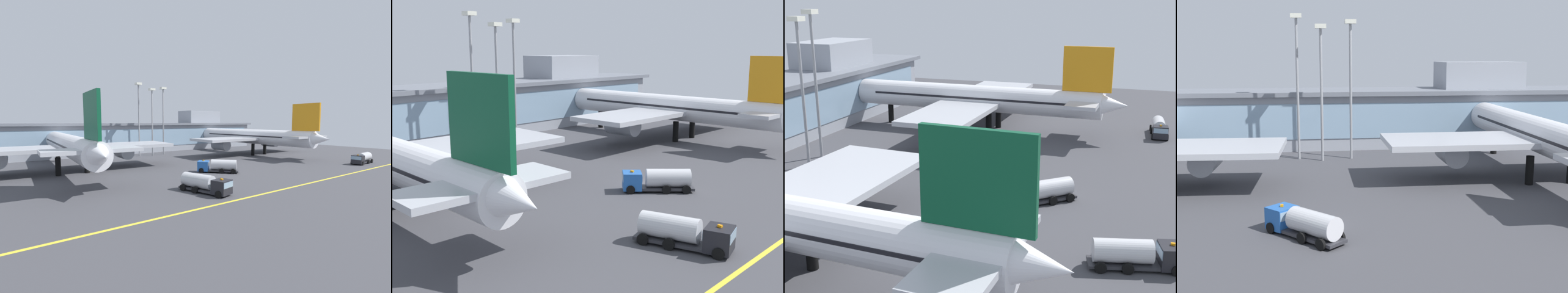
{
  "view_description": "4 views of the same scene",
  "coord_description": "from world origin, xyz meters",
  "views": [
    {
      "loc": [
        -41.84,
        -49.94,
        11.24
      ],
      "look_at": [
        -0.99,
        5.24,
        5.18
      ],
      "focal_mm": 25.52,
      "sensor_mm": 36.0,
      "label": 1
    },
    {
      "loc": [
        -52.52,
        -38.63,
        18.15
      ],
      "look_at": [
        0.13,
        9.84,
        3.77
      ],
      "focal_mm": 45.76,
      "sensor_mm": 36.0,
      "label": 2
    },
    {
      "loc": [
        -62.91,
        -16.74,
        25.0
      ],
      "look_at": [
        4.7,
        6.56,
        4.77
      ],
      "focal_mm": 48.96,
      "sensor_mm": 36.0,
      "label": 3
    },
    {
      "loc": [
        -1.09,
        -51.43,
        17.46
      ],
      "look_at": [
        7.58,
        14.19,
        5.6
      ],
      "focal_mm": 47.26,
      "sensor_mm": 36.0,
      "label": 4
    }
  ],
  "objects": [
    {
      "name": "ground_plane",
      "position": [
        0.0,
        0.0,
        0.0
      ],
      "size": [
        180.0,
        180.0,
        0.0
      ],
      "primitive_type": "plane",
      "color": "#424247"
    },
    {
      "name": "service_truck_far",
      "position": [
        -14.74,
        -16.15,
        1.51
      ],
      "size": [
        4.87,
        9.36,
        2.9
      ],
      "rotation": [
        0.0,
        0.0,
        4.97
      ],
      "color": "black",
      "rests_on": "ground"
    },
    {
      "name": "fuel_tanker_truck",
      "position": [
        -1.58,
        -3.41,
        1.51
      ],
      "size": [
        7.91,
        8.3,
        2.9
      ],
      "rotation": [
        0.0,
        0.0,
        2.31
      ],
      "color": "black",
      "rests_on": "ground"
    },
    {
      "name": "terminal_building",
      "position": [
        2.03,
        47.58,
        5.95
      ],
      "size": [
        115.64,
        14.0,
        16.04
      ],
      "color": "#9399A3",
      "rests_on": "ground"
    },
    {
      "name": "apron_light_mast_west",
      "position": [
        6.58,
        34.27,
        15.18
      ],
      "size": [
        1.8,
        1.8,
        23.12
      ],
      "color": "gray",
      "rests_on": "ground"
    },
    {
      "name": "airliner_near_right",
      "position": [
        31.99,
        16.55,
        6.04
      ],
      "size": [
        44.51,
        56.43,
        16.59
      ],
      "rotation": [
        0.0,
        0.0,
        1.56
      ],
      "color": "black",
      "rests_on": "ground"
    },
    {
      "name": "apron_light_mast_centre",
      "position": [
        -2.2,
        34.98,
        15.68
      ],
      "size": [
        1.8,
        1.8,
        24.02
      ],
      "color": "gray",
      "rests_on": "ground"
    },
    {
      "name": "apron_light_mast_east",
      "position": [
        1.67,
        33.07,
        14.72
      ],
      "size": [
        1.8,
        1.8,
        22.29
      ],
      "color": "gray",
      "rests_on": "ground"
    }
  ]
}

